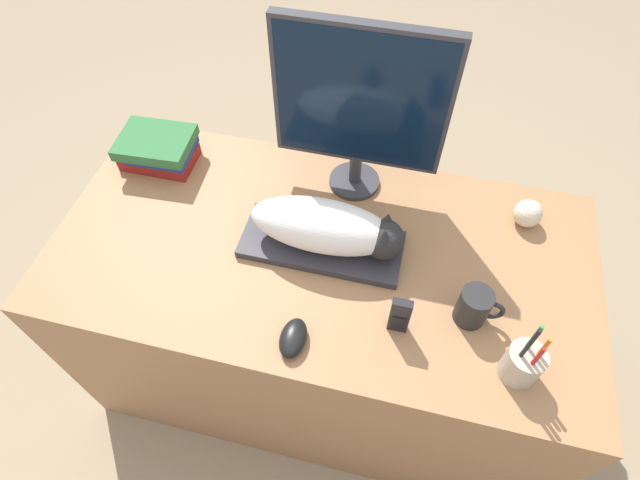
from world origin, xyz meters
name	(u,v)px	position (x,y,z in m)	size (l,w,h in m)	color
ground_plane	(296,459)	(0.00, 0.00, 0.00)	(12.00, 12.00, 0.00)	#998466
desk	(321,316)	(0.00, 0.37, 0.38)	(1.48, 0.75, 0.77)	#9E7047
keyboard	(322,244)	(0.00, 0.38, 0.78)	(0.44, 0.18, 0.02)	#2D2D33
cat	(331,228)	(0.02, 0.38, 0.86)	(0.41, 0.15, 0.14)	white
monitor	(360,104)	(0.04, 0.63, 1.06)	(0.46, 0.15, 0.51)	#333338
computer_mouse	(292,338)	(0.00, 0.09, 0.79)	(0.06, 0.11, 0.04)	black
coffee_mug	(475,307)	(0.41, 0.26, 0.82)	(0.11, 0.08, 0.11)	black
pen_cup	(523,363)	(0.52, 0.14, 0.82)	(0.09, 0.09, 0.22)	#B2A893
baseball	(528,213)	(0.54, 0.60, 0.81)	(0.08, 0.08, 0.08)	beige
phone	(400,316)	(0.24, 0.19, 0.83)	(0.05, 0.02, 0.12)	black
book_stack	(158,149)	(-0.56, 0.58, 0.82)	(0.22, 0.18, 0.10)	maroon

